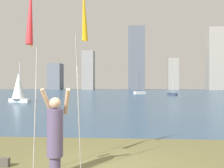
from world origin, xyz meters
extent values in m
cube|color=#2D4C6B|center=(0.00, 61.95, -0.06)|extent=(120.00, 116.11, 0.12)
cube|color=#33301C|center=(0.00, 3.89, -0.02)|extent=(120.00, 0.70, 0.02)
cylinder|color=#594C72|center=(-1.11, -0.52, 0.23)|extent=(0.26, 0.26, 0.46)
cylinder|color=#594C72|center=(-1.11, -0.52, 1.00)|extent=(0.37, 0.37, 1.09)
sphere|color=#D1A889|center=(-1.11, -0.52, 1.67)|extent=(0.26, 0.26, 0.26)
cylinder|color=#D1A889|center=(-1.35, -0.37, 1.70)|extent=(0.27, 0.42, 0.63)
cylinder|color=#D1A889|center=(-0.88, -0.37, 1.70)|extent=(0.27, 0.42, 0.63)
cylinder|color=#B2B2B7|center=(-1.62, -0.39, 1.49)|extent=(0.02, 0.26, 2.98)
cone|color=red|center=(-1.62, -0.69, 3.75)|extent=(0.16, 0.28, 1.54)
sphere|color=yellow|center=(-1.62, -0.62, 2.98)|extent=(0.06, 0.06, 0.06)
cylinder|color=#B2B2B7|center=(-0.60, -0.39, 1.62)|extent=(0.02, 0.63, 3.18)
cone|color=yellow|center=(-0.60, 0.36, 4.01)|extent=(0.16, 0.44, 1.55)
sphere|color=yellow|center=(-0.60, 0.22, 3.24)|extent=(0.06, 0.06, 0.06)
cube|color=#4C4742|center=(-2.59, 0.10, 0.11)|extent=(0.21, 0.14, 0.22)
cube|color=#333D51|center=(8.42, 45.47, 0.25)|extent=(1.70, 2.23, 0.50)
cylinder|color=silver|center=(8.42, 45.47, 1.91)|extent=(0.07, 0.07, 2.81)
cube|color=white|center=(2.43, 54.33, 0.29)|extent=(2.76, 2.21, 0.57)
cylinder|color=#47474C|center=(2.43, 54.33, 2.93)|extent=(0.08, 0.08, 4.73)
cube|color=silver|center=(-12.70, 24.45, 0.21)|extent=(3.01, 1.69, 0.43)
cylinder|color=silver|center=(-12.70, 24.45, 2.64)|extent=(0.09, 0.09, 4.43)
cone|color=white|center=(-12.91, 24.53, 1.99)|extent=(1.92, 1.92, 3.12)
cube|color=slate|center=(-32.17, 106.20, 5.58)|extent=(5.54, 6.82, 11.17)
cube|color=gray|center=(-17.93, 106.74, 8.26)|extent=(4.94, 5.08, 16.52)
cube|color=#565B66|center=(2.63, 106.00, 13.12)|extent=(6.85, 7.42, 26.24)
cube|color=gray|center=(18.15, 108.34, 6.66)|extent=(4.43, 3.33, 13.33)
cube|color=gray|center=(35.00, 104.09, 12.52)|extent=(7.80, 6.08, 25.05)
camera|label=1|loc=(0.63, -6.48, 2.09)|focal=42.82mm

